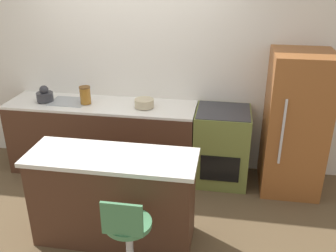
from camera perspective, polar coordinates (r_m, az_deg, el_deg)
The scene contains 10 objects.
ground_plane at distance 4.63m, azimuth -6.68°, elevation -8.79°, with size 14.00×14.00×0.00m, color brown.
wall_back at distance 4.70m, azimuth -5.22°, elevation 9.15°, with size 8.00×0.06×2.60m.
back_counter at distance 4.79m, azimuth -9.87°, elevation -1.69°, with size 2.31×0.62×0.91m.
kitchen_island at distance 3.61m, azimuth -8.23°, elevation -10.74°, with size 1.54×0.56×0.90m.
oven_range at distance 4.54m, azimuth 8.13°, elevation -3.01°, with size 0.63×0.63×0.91m.
refrigerator at distance 4.43m, azimuth 18.76°, elevation 0.33°, with size 0.65×0.70×1.62m.
stool_chair at distance 3.11m, azimuth -6.05°, elevation -17.11°, with size 0.37×0.37×0.90m.
kettle at distance 4.83m, azimuth -18.28°, elevation 4.49°, with size 0.20×0.20×0.20m.
mixing_bowl at distance 4.41m, azimuth -3.65°, elevation 3.51°, with size 0.23×0.23×0.10m.
canister_jar at distance 4.60m, azimuth -12.50°, elevation 4.63°, with size 0.13×0.13×0.21m.
Camera 1 is at (1.16, -3.73, 2.48)m, focal length 40.00 mm.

